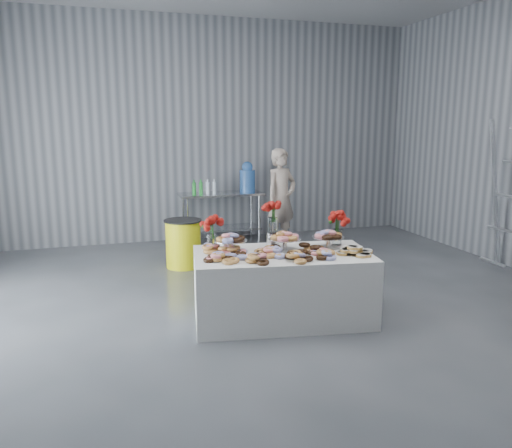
{
  "coord_description": "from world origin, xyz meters",
  "views": [
    {
      "loc": [
        -1.82,
        -4.62,
        2.12
      ],
      "look_at": [
        -0.14,
        0.83,
        0.98
      ],
      "focal_mm": 35.0,
      "sensor_mm": 36.0,
      "label": 1
    }
  ],
  "objects_px": {
    "display_table": "(282,286)",
    "stepladder": "(508,196)",
    "prep_table": "(221,208)",
    "person": "(281,199)",
    "trash_barrel": "(183,243)",
    "water_jug": "(247,178)"
  },
  "relations": [
    {
      "from": "display_table",
      "to": "prep_table",
      "type": "distance_m",
      "value": 3.83
    },
    {
      "from": "water_jug",
      "to": "stepladder",
      "type": "height_order",
      "value": "stepladder"
    },
    {
      "from": "display_table",
      "to": "trash_barrel",
      "type": "bearing_deg",
      "value": 106.74
    },
    {
      "from": "display_table",
      "to": "prep_table",
      "type": "xyz_separation_m",
      "value": [
        0.21,
        3.81,
        0.24
      ]
    },
    {
      "from": "display_table",
      "to": "person",
      "type": "relative_size",
      "value": 1.11
    },
    {
      "from": "person",
      "to": "trash_barrel",
      "type": "xyz_separation_m",
      "value": [
        -1.82,
        -0.73,
        -0.5
      ]
    },
    {
      "from": "display_table",
      "to": "trash_barrel",
      "type": "height_order",
      "value": "display_table"
    },
    {
      "from": "person",
      "to": "stepladder",
      "type": "bearing_deg",
      "value": -63.45
    },
    {
      "from": "prep_table",
      "to": "trash_barrel",
      "type": "distance_m",
      "value": 1.73
    },
    {
      "from": "prep_table",
      "to": "water_jug",
      "type": "distance_m",
      "value": 0.73
    },
    {
      "from": "trash_barrel",
      "to": "stepladder",
      "type": "relative_size",
      "value": 0.33
    },
    {
      "from": "display_table",
      "to": "trash_barrel",
      "type": "xyz_separation_m",
      "value": [
        -0.71,
        2.37,
        -0.01
      ]
    },
    {
      "from": "prep_table",
      "to": "stepladder",
      "type": "distance_m",
      "value": 4.66
    },
    {
      "from": "trash_barrel",
      "to": "stepladder",
      "type": "xyz_separation_m",
      "value": [
        4.47,
        -1.54,
        0.74
      ]
    },
    {
      "from": "person",
      "to": "trash_barrel",
      "type": "height_order",
      "value": "person"
    },
    {
      "from": "display_table",
      "to": "trash_barrel",
      "type": "relative_size",
      "value": 2.64
    },
    {
      "from": "stepladder",
      "to": "water_jug",
      "type": "bearing_deg",
      "value": 135.62
    },
    {
      "from": "person",
      "to": "display_table",
      "type": "bearing_deg",
      "value": -132.53
    },
    {
      "from": "water_jug",
      "to": "person",
      "type": "height_order",
      "value": "person"
    },
    {
      "from": "water_jug",
      "to": "trash_barrel",
      "type": "bearing_deg",
      "value": -134.63
    },
    {
      "from": "display_table",
      "to": "stepladder",
      "type": "distance_m",
      "value": 3.91
    },
    {
      "from": "display_table",
      "to": "prep_table",
      "type": "height_order",
      "value": "prep_table"
    }
  ]
}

